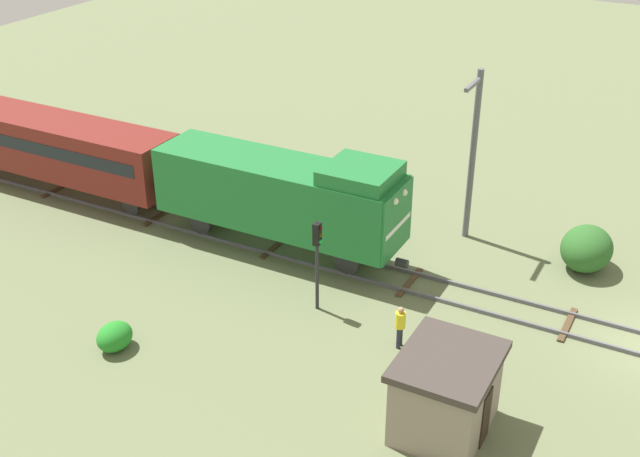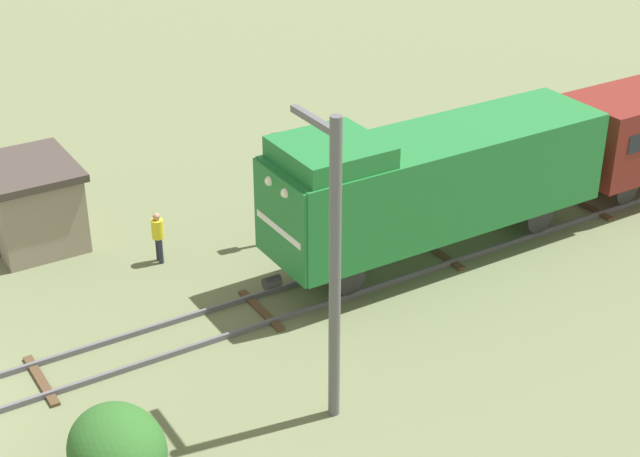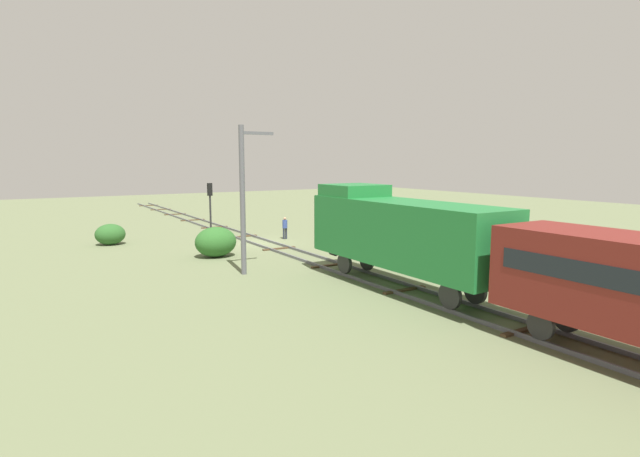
% 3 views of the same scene
% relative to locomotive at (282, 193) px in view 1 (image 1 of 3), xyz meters
% --- Properties ---
extents(locomotive, '(2.90, 11.60, 4.60)m').
position_rel_locomotive_xyz_m(locomotive, '(0.00, 0.00, 0.00)').
color(locomotive, '#1E7233').
rests_on(locomotive, railway_track).
extents(passenger_car_leading, '(2.84, 14.00, 3.66)m').
position_rel_locomotive_xyz_m(passenger_car_leading, '(0.00, 13.34, -0.25)').
color(passenger_car_leading, maroon).
rests_on(passenger_car_leading, railway_track).
extents(traffic_signal_mid, '(0.32, 0.34, 3.75)m').
position_rel_locomotive_xyz_m(traffic_signal_mid, '(-3.40, -3.52, -0.15)').
color(traffic_signal_mid, '#262628').
rests_on(traffic_signal_mid, ground).
extents(worker_by_signal, '(0.38, 0.38, 1.70)m').
position_rel_locomotive_xyz_m(worker_by_signal, '(-4.20, -7.32, -1.78)').
color(worker_by_signal, '#262B38').
rests_on(worker_by_signal, ground).
extents(catenary_mast, '(1.94, 0.28, 7.81)m').
position_rel_locomotive_xyz_m(catenary_mast, '(4.94, -6.67, 1.37)').
color(catenary_mast, '#595960').
rests_on(catenary_mast, ground).
extents(relay_hut, '(3.50, 2.90, 2.74)m').
position_rel_locomotive_xyz_m(relay_hut, '(-7.50, -10.22, -1.38)').
color(relay_hut, gray).
rests_on(relay_hut, ground).
extents(bush_mid, '(2.60, 2.13, 1.89)m').
position_rel_locomotive_xyz_m(bush_mid, '(4.61, -12.05, -1.83)').
color(bush_mid, '#2B6126').
rests_on(bush_mid, ground).
extents(bush_far, '(1.42, 1.16, 1.03)m').
position_rel_locomotive_xyz_m(bush_far, '(-9.13, 1.70, -2.26)').
color(bush_far, '#238326').
rests_on(bush_far, ground).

